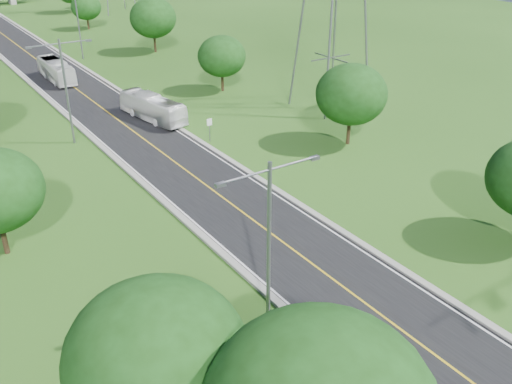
% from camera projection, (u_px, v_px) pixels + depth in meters
% --- Properties ---
extents(ground, '(260.00, 260.00, 0.00)m').
position_uv_depth(ground, '(84.00, 95.00, 69.65)').
color(ground, '#244814').
rests_on(ground, ground).
extents(road, '(8.00, 150.00, 0.06)m').
position_uv_depth(road, '(68.00, 83.00, 74.09)').
color(road, black).
rests_on(road, ground).
extents(curb_left, '(0.50, 150.00, 0.22)m').
position_uv_depth(curb_left, '(35.00, 88.00, 71.94)').
color(curb_left, gray).
rests_on(curb_left, ground).
extents(curb_right, '(0.50, 150.00, 0.22)m').
position_uv_depth(curb_right, '(100.00, 78.00, 76.17)').
color(curb_right, gray).
rests_on(curb_right, ground).
extents(speed_limit_sign, '(0.55, 0.09, 2.40)m').
position_uv_depth(speed_limit_sign, '(209.00, 126.00, 55.18)').
color(speed_limit_sign, slate).
rests_on(speed_limit_sign, ground).
extents(streetlight_near_left, '(5.90, 0.25, 10.00)m').
position_uv_depth(streetlight_near_left, '(269.00, 236.00, 28.37)').
color(streetlight_near_left, slate).
rests_on(streetlight_near_left, ground).
extents(streetlight_mid_left, '(5.90, 0.25, 10.00)m').
position_uv_depth(streetlight_mid_left, '(65.00, 83.00, 52.86)').
color(streetlight_mid_left, slate).
rests_on(streetlight_mid_left, ground).
extents(streetlight_far_right, '(5.90, 0.25, 10.00)m').
position_uv_depth(streetlight_far_right, '(78.00, 18.00, 83.32)').
color(streetlight_far_right, slate).
rests_on(streetlight_far_right, ground).
extents(tree_la, '(7.14, 7.14, 8.30)m').
position_uv_depth(tree_la, '(157.00, 357.00, 21.73)').
color(tree_la, black).
rests_on(tree_la, ground).
extents(tree_rb, '(6.72, 6.72, 7.82)m').
position_uv_depth(tree_rb, '(351.00, 94.00, 53.12)').
color(tree_rb, black).
rests_on(tree_rb, ground).
extents(tree_rc, '(5.88, 5.88, 6.84)m').
position_uv_depth(tree_rc, '(222.00, 56.00, 69.22)').
color(tree_rc, black).
rests_on(tree_rc, ground).
extents(tree_rd, '(7.14, 7.14, 8.30)m').
position_uv_depth(tree_rd, '(153.00, 18.00, 87.61)').
color(tree_rd, black).
rests_on(tree_rd, ground).
extents(tree_re, '(5.46, 5.46, 6.35)m').
position_uv_depth(tree_re, '(86.00, 7.00, 104.74)').
color(tree_re, black).
rests_on(tree_re, ground).
extents(bus_outbound, '(3.84, 9.86, 2.68)m').
position_uv_depth(bus_outbound, '(153.00, 108.00, 60.76)').
color(bus_outbound, white).
rests_on(bus_outbound, road).
extents(bus_inbound, '(2.30, 9.76, 2.72)m').
position_uv_depth(bus_inbound, '(56.00, 70.00, 74.50)').
color(bus_inbound, white).
rests_on(bus_inbound, road).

